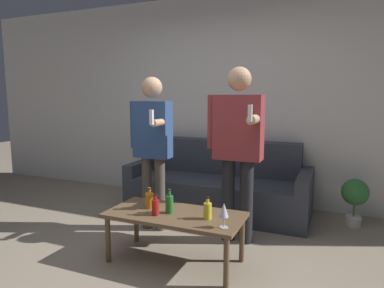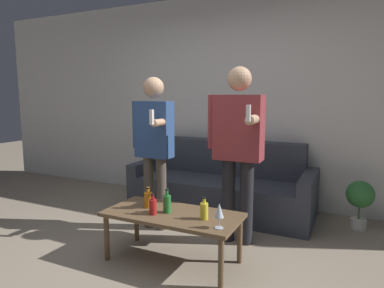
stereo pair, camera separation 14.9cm
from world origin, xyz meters
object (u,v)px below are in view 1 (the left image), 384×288
(coffee_table, at_px, (175,218))
(couch, at_px, (219,186))
(bottle_orange, at_px, (150,200))
(person_standing_left, at_px, (152,140))
(person_standing_right, at_px, (237,142))

(coffee_table, bearing_deg, couch, 93.29)
(bottle_orange, bearing_deg, couch, 82.72)
(bottle_orange, relative_size, person_standing_left, 0.11)
(couch, xyz_separation_m, bottle_orange, (-0.18, -1.39, 0.20))
(couch, distance_m, bottle_orange, 1.42)
(couch, bearing_deg, bottle_orange, -97.28)
(couch, relative_size, coffee_table, 1.89)
(couch, distance_m, person_standing_right, 1.14)
(couch, xyz_separation_m, coffee_table, (0.08, -1.42, 0.08))
(person_standing_left, bearing_deg, couch, 61.97)
(coffee_table, bearing_deg, person_standing_left, 132.76)
(coffee_table, relative_size, bottle_orange, 6.26)
(person_standing_left, height_order, person_standing_right, person_standing_right)
(person_standing_left, bearing_deg, bottle_orange, -63.29)
(person_standing_left, bearing_deg, coffee_table, -47.24)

